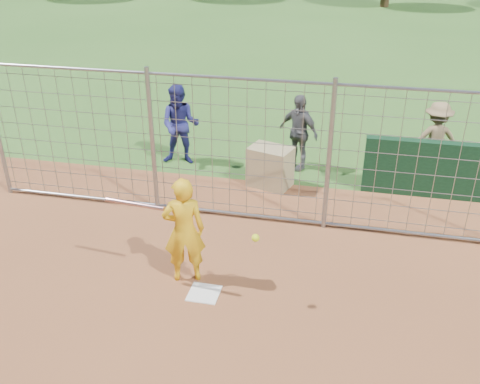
% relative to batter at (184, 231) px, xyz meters
% --- Properties ---
extents(ground, '(100.00, 100.00, 0.00)m').
position_rel_batter_xyz_m(ground, '(0.35, -0.11, -0.81)').
color(ground, '#2D591E').
rests_on(ground, ground).
extents(home_plate, '(0.43, 0.43, 0.02)m').
position_rel_batter_xyz_m(home_plate, '(0.35, -0.31, -0.80)').
color(home_plate, silver).
rests_on(home_plate, ground).
extents(dugout_wall, '(2.60, 0.20, 1.10)m').
position_rel_batter_xyz_m(dugout_wall, '(3.75, 3.49, -0.26)').
color(dugout_wall, '#11381E').
rests_on(dugout_wall, ground).
extents(batter, '(0.69, 0.56, 1.63)m').
position_rel_batter_xyz_m(batter, '(0.00, 0.00, 0.00)').
color(batter, gold).
rests_on(batter, ground).
extents(bystander_a, '(0.89, 0.73, 1.71)m').
position_rel_batter_xyz_m(bystander_a, '(-1.35, 3.96, 0.04)').
color(bystander_a, navy).
rests_on(bystander_a, ground).
extents(bystander_b, '(1.00, 0.81, 1.59)m').
position_rel_batter_xyz_m(bystander_b, '(1.10, 4.25, -0.02)').
color(bystander_b, '#535357').
rests_on(bystander_b, ground).
extents(bystander_c, '(1.06, 0.70, 1.53)m').
position_rel_batter_xyz_m(bystander_c, '(3.82, 4.51, -0.05)').
color(bystander_c, olive).
rests_on(bystander_c, ground).
extents(equipment_bin, '(0.93, 0.76, 0.80)m').
position_rel_batter_xyz_m(equipment_bin, '(0.69, 3.28, -0.41)').
color(equipment_bin, tan).
rests_on(equipment_bin, ground).
extents(equipment_in_play, '(2.14, 0.17, 0.36)m').
position_rel_batter_xyz_m(equipment_in_play, '(-0.17, -0.30, 0.45)').
color(equipment_in_play, silver).
rests_on(equipment_in_play, ground).
extents(backstop_fence, '(9.08, 0.08, 2.60)m').
position_rel_batter_xyz_m(backstop_fence, '(0.35, 1.89, 0.44)').
color(backstop_fence, gray).
rests_on(backstop_fence, ground).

